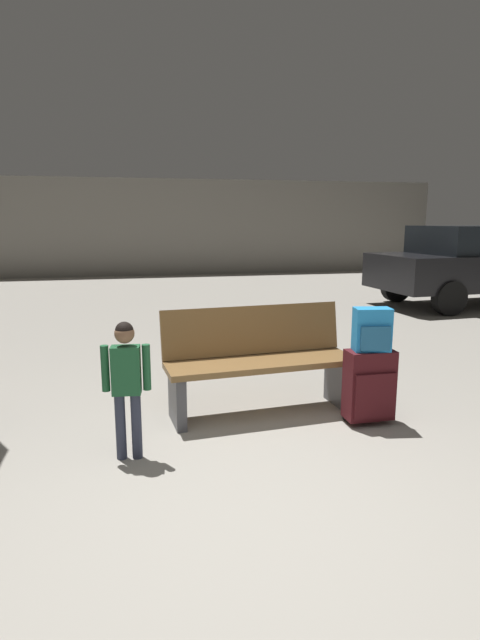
{
  "coord_description": "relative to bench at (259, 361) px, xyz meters",
  "views": [
    {
      "loc": [
        -0.59,
        -2.49,
        1.61
      ],
      "look_at": [
        0.24,
        1.3,
        0.85
      ],
      "focal_mm": 28.54,
      "sensor_mm": 36.0,
      "label": 1
    }
  ],
  "objects": [
    {
      "name": "ground_plane",
      "position": [
        -0.46,
        2.46,
        -0.49
      ],
      "size": [
        18.0,
        18.0,
        0.1
      ],
      "primitive_type": "cube",
      "color": "gray"
    },
    {
      "name": "garage_back_wall",
      "position": [
        -0.46,
        11.32,
        0.96
      ],
      "size": [
        18.0,
        0.12,
        2.8
      ],
      "primitive_type": "cube",
      "color": "gray",
      "rests_on": "ground_plane"
    },
    {
      "name": "bench",
      "position": [
        0.0,
        0.0,
        0.0
      ],
      "size": [
        1.64,
        0.66,
        0.89
      ],
      "color": "brown",
      "rests_on": "ground_plane"
    },
    {
      "name": "suitcase",
      "position": [
        0.79,
        -0.46,
        -0.12
      ],
      "size": [
        0.38,
        0.23,
        0.6
      ],
      "color": "#471419",
      "rests_on": "ground_plane"
    },
    {
      "name": "backpack_bright",
      "position": [
        0.79,
        -0.46,
        0.33
      ],
      "size": [
        0.3,
        0.23,
        0.34
      ],
      "color": "#268CD8",
      "rests_on": "suitcase"
    },
    {
      "name": "child",
      "position": [
        -1.09,
        -0.67,
        0.15
      ],
      "size": [
        0.32,
        0.2,
        0.96
      ],
      "color": "#33384C",
      "rests_on": "ground_plane"
    },
    {
      "name": "parked_car_side",
      "position": [
        5.5,
        4.5,
        0.36
      ],
      "size": [
        4.21,
        2.02,
        1.51
      ],
      "color": "black",
      "rests_on": "ground_plane"
    }
  ]
}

